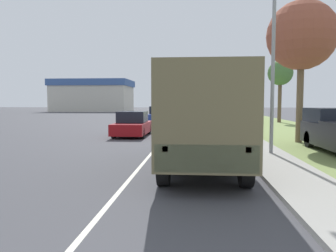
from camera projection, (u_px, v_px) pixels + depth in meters
ground_plane at (180, 119)px, 40.38m from camera, size 180.00×180.00×0.00m
lane_centre_stripe at (180, 119)px, 40.38m from camera, size 0.12×120.00×0.00m
sidewalk_right at (217, 119)px, 40.02m from camera, size 1.80×120.00×0.12m
grass_strip_right at (253, 119)px, 39.67m from camera, size 7.00×120.00×0.02m
military_truck at (203, 116)px, 10.17m from camera, size 2.33×6.99×3.03m
car_nearest_ahead at (132, 125)px, 20.33m from camera, size 1.90×4.35×1.53m
car_second_ahead at (158, 116)px, 33.20m from camera, size 1.82×4.05×1.67m
car_third_ahead at (168, 113)px, 40.36m from camera, size 1.78×4.28×1.73m
car_fourth_ahead at (173, 111)px, 49.75m from camera, size 1.91×4.49×1.60m
car_farthest_ahead at (194, 110)px, 58.24m from camera, size 1.79×4.77×1.65m
lamp_post at (269, 34)px, 12.48m from camera, size 1.69×0.24×7.80m
tree_mid_right at (302, 36)px, 16.65m from camera, size 3.51×3.51×7.23m
tree_far_right at (280, 74)px, 33.47m from camera, size 2.53×2.53×6.34m
building_distant at (93, 96)px, 75.00m from camera, size 17.32×11.68×7.11m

